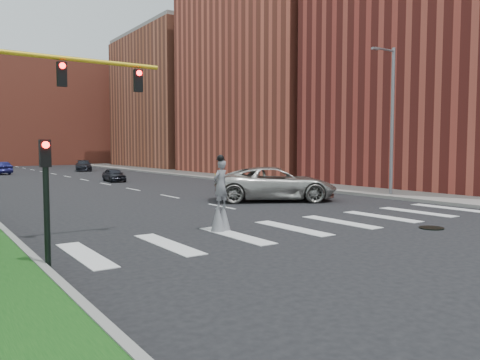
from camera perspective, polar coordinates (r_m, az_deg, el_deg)
ground_plane at (r=17.93m, az=11.60°, el=-5.85°), size 160.00×160.00×0.00m
sidewalk_right at (r=45.07m, az=-0.42°, el=0.25°), size 5.00×90.00×0.18m
manhole at (r=19.03m, az=22.31°, el=-5.43°), size 0.90×0.90×0.04m
building_near at (r=41.00m, az=25.63°, el=14.81°), size 16.00×20.00×22.00m
building_mid at (r=55.42m, az=4.95°, el=13.29°), size 16.00×22.00×24.00m
building_far at (r=75.10m, az=-6.96°, el=9.29°), size 16.00×22.00×20.00m
building_backdrop at (r=92.33m, az=-23.01°, el=7.39°), size 26.00×14.00×18.00m
streetlight at (r=29.93m, az=17.96°, el=7.36°), size 2.05×0.20×9.00m
traffic_signal at (r=15.53m, az=-23.62°, el=7.77°), size 5.30×0.23×6.20m
secondary_signal at (r=12.01m, az=-22.55°, el=-1.53°), size 0.25×0.21×3.23m
stilt_performer at (r=16.99m, az=-2.38°, el=-2.57°), size 0.83×0.62×2.78m
suv_crossing at (r=26.76m, az=4.29°, el=-0.46°), size 7.61×6.31×1.93m
car_near at (r=43.03m, az=-15.11°, el=0.61°), size 1.61×3.58×1.19m
car_far at (r=63.68m, az=-18.53°, el=1.68°), size 3.09×5.13×1.39m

